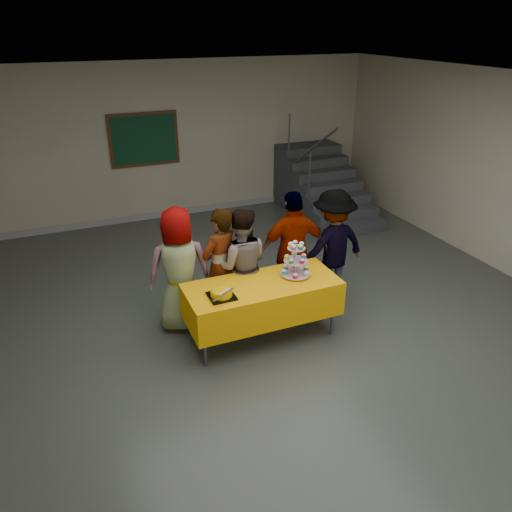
{
  "coord_description": "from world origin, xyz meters",
  "views": [
    {
      "loc": [
        -2.38,
        -4.52,
        3.66
      ],
      "look_at": [
        -0.25,
        0.52,
        1.05
      ],
      "focal_mm": 35.0,
      "sensor_mm": 36.0,
      "label": 1
    }
  ],
  "objects_px": {
    "schoolchild_b": "(220,267)",
    "noticeboard": "(144,140)",
    "bake_table": "(262,299)",
    "schoolchild_a": "(180,270)",
    "schoolchild_d": "(293,251)",
    "cupcake_stand": "(296,262)",
    "staircase": "(319,188)",
    "schoolchild_e": "(332,246)",
    "schoolchild_c": "(241,265)",
    "bear_cake": "(221,292)"
  },
  "relations": [
    {
      "from": "schoolchild_b",
      "to": "noticeboard",
      "type": "bearing_deg",
      "value": -113.62
    },
    {
      "from": "bake_table",
      "to": "schoolchild_b",
      "type": "xyz_separation_m",
      "value": [
        -0.33,
        0.59,
        0.23
      ]
    },
    {
      "from": "schoolchild_a",
      "to": "schoolchild_d",
      "type": "xyz_separation_m",
      "value": [
        1.55,
        -0.09,
        0.02
      ]
    },
    {
      "from": "cupcake_stand",
      "to": "staircase",
      "type": "bearing_deg",
      "value": 56.6
    },
    {
      "from": "cupcake_stand",
      "to": "schoolchild_e",
      "type": "height_order",
      "value": "schoolchild_e"
    },
    {
      "from": "bake_table",
      "to": "schoolchild_c",
      "type": "bearing_deg",
      "value": 97.03
    },
    {
      "from": "schoolchild_a",
      "to": "bear_cake",
      "type": "bearing_deg",
      "value": 117.88
    },
    {
      "from": "bake_table",
      "to": "schoolchild_a",
      "type": "bearing_deg",
      "value": 142.58
    },
    {
      "from": "schoolchild_c",
      "to": "staircase",
      "type": "height_order",
      "value": "staircase"
    },
    {
      "from": "bake_table",
      "to": "schoolchild_e",
      "type": "relative_size",
      "value": 1.17
    },
    {
      "from": "schoolchild_a",
      "to": "schoolchild_e",
      "type": "bearing_deg",
      "value": -175.37
    },
    {
      "from": "bake_table",
      "to": "schoolchild_b",
      "type": "height_order",
      "value": "schoolchild_b"
    },
    {
      "from": "bake_table",
      "to": "schoolchild_d",
      "type": "xyz_separation_m",
      "value": [
        0.7,
        0.56,
        0.28
      ]
    },
    {
      "from": "schoolchild_b",
      "to": "noticeboard",
      "type": "xyz_separation_m",
      "value": [
        -0.08,
        4.06,
        0.81
      ]
    },
    {
      "from": "schoolchild_c",
      "to": "schoolchild_e",
      "type": "distance_m",
      "value": 1.37
    },
    {
      "from": "bear_cake",
      "to": "staircase",
      "type": "xyz_separation_m",
      "value": [
        3.51,
        3.92,
        -0.34
      ]
    },
    {
      "from": "schoolchild_b",
      "to": "schoolchild_c",
      "type": "bearing_deg",
      "value": 146.38
    },
    {
      "from": "schoolchild_d",
      "to": "noticeboard",
      "type": "relative_size",
      "value": 1.28
    },
    {
      "from": "cupcake_stand",
      "to": "schoolchild_b",
      "type": "bearing_deg",
      "value": 145.46
    },
    {
      "from": "staircase",
      "to": "noticeboard",
      "type": "relative_size",
      "value": 1.85
    },
    {
      "from": "staircase",
      "to": "bear_cake",
      "type": "bearing_deg",
      "value": -131.85
    },
    {
      "from": "schoolchild_a",
      "to": "schoolchild_d",
      "type": "height_order",
      "value": "schoolchild_d"
    },
    {
      "from": "cupcake_stand",
      "to": "noticeboard",
      "type": "height_order",
      "value": "noticeboard"
    },
    {
      "from": "schoolchild_a",
      "to": "schoolchild_d",
      "type": "bearing_deg",
      "value": -176.31
    },
    {
      "from": "schoolchild_a",
      "to": "schoolchild_e",
      "type": "xyz_separation_m",
      "value": [
        2.16,
        -0.09,
        -0.01
      ]
    },
    {
      "from": "schoolchild_d",
      "to": "staircase",
      "type": "xyz_separation_m",
      "value": [
        2.26,
        3.25,
        -0.35
      ]
    },
    {
      "from": "cupcake_stand",
      "to": "staircase",
      "type": "xyz_separation_m",
      "value": [
        2.49,
        3.77,
        -0.47
      ]
    },
    {
      "from": "schoolchild_b",
      "to": "bake_table",
      "type": "bearing_deg",
      "value": 94.64
    },
    {
      "from": "bear_cake",
      "to": "bake_table",
      "type": "bearing_deg",
      "value": 11.16
    },
    {
      "from": "schoolchild_b",
      "to": "schoolchild_d",
      "type": "xyz_separation_m",
      "value": [
        1.03,
        -0.03,
        0.04
      ]
    },
    {
      "from": "bear_cake",
      "to": "schoolchild_b",
      "type": "distance_m",
      "value": 0.74
    },
    {
      "from": "noticeboard",
      "to": "bake_table",
      "type": "bearing_deg",
      "value": -84.97
    },
    {
      "from": "bake_table",
      "to": "cupcake_stand",
      "type": "relative_size",
      "value": 4.22
    },
    {
      "from": "cupcake_stand",
      "to": "schoolchild_c",
      "type": "height_order",
      "value": "schoolchild_c"
    },
    {
      "from": "cupcake_stand",
      "to": "bake_table",
      "type": "bearing_deg",
      "value": -175.02
    },
    {
      "from": "schoolchild_c",
      "to": "staircase",
      "type": "xyz_separation_m",
      "value": [
        3.02,
        3.27,
        -0.29
      ]
    },
    {
      "from": "schoolchild_a",
      "to": "schoolchild_c",
      "type": "relative_size",
      "value": 1.05
    },
    {
      "from": "cupcake_stand",
      "to": "schoolchild_d",
      "type": "xyz_separation_m",
      "value": [
        0.23,
        0.52,
        -0.12
      ]
    },
    {
      "from": "schoolchild_c",
      "to": "bake_table",
      "type": "bearing_deg",
      "value": 114.49
    },
    {
      "from": "cupcake_stand",
      "to": "schoolchild_a",
      "type": "height_order",
      "value": "schoolchild_a"
    },
    {
      "from": "schoolchild_a",
      "to": "staircase",
      "type": "distance_m",
      "value": 4.96
    },
    {
      "from": "bear_cake",
      "to": "noticeboard",
      "type": "distance_m",
      "value": 4.82
    },
    {
      "from": "noticeboard",
      "to": "schoolchild_e",
      "type": "bearing_deg",
      "value": -67.25
    },
    {
      "from": "bake_table",
      "to": "bear_cake",
      "type": "distance_m",
      "value": 0.63
    },
    {
      "from": "bear_cake",
      "to": "staircase",
      "type": "height_order",
      "value": "staircase"
    },
    {
      "from": "schoolchild_c",
      "to": "schoolchild_d",
      "type": "relative_size",
      "value": 0.93
    },
    {
      "from": "cupcake_stand",
      "to": "schoolchild_d",
      "type": "distance_m",
      "value": 0.58
    },
    {
      "from": "schoolchild_d",
      "to": "schoolchild_c",
      "type": "bearing_deg",
      "value": 8.62
    },
    {
      "from": "schoolchild_d",
      "to": "staircase",
      "type": "height_order",
      "value": "staircase"
    },
    {
      "from": "cupcake_stand",
      "to": "staircase",
      "type": "height_order",
      "value": "staircase"
    }
  ]
}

